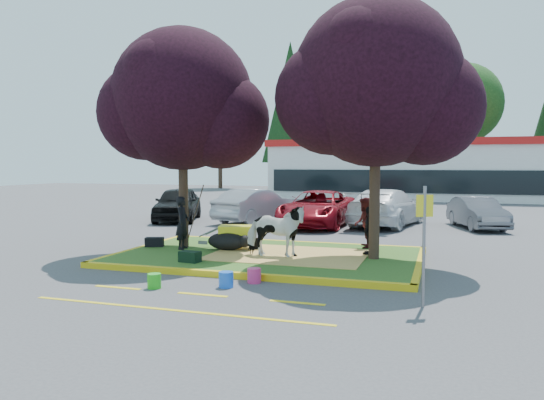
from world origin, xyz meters
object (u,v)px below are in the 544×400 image
(handler, at_px, (182,223))
(car_black, at_px, (178,204))
(cow, at_px, (275,231))
(bucket_pink, at_px, (254,276))
(wheelbarrow, at_px, (237,233))
(sign_post, at_px, (424,234))
(bucket_blue, at_px, (226,280))
(bucket_green, at_px, (154,281))
(car_silver, at_px, (256,205))
(calf, at_px, (227,241))

(handler, distance_m, car_black, 9.33)
(handler, bearing_deg, car_black, 19.06)
(cow, bearing_deg, bucket_pink, -175.81)
(bucket_pink, bearing_deg, wheelbarrow, 117.48)
(wheelbarrow, height_order, bucket_pink, wheelbarrow)
(sign_post, height_order, bucket_blue, sign_post)
(wheelbarrow, distance_m, bucket_green, 4.57)
(bucket_pink, distance_m, bucket_blue, 0.73)
(bucket_green, bearing_deg, bucket_pink, 31.53)
(bucket_blue, distance_m, car_silver, 12.80)
(bucket_blue, bearing_deg, bucket_pink, 53.75)
(calf, height_order, bucket_blue, calf)
(handler, height_order, wheelbarrow, handler)
(car_silver, bearing_deg, calf, 120.85)
(calf, height_order, car_black, car_black)
(handler, relative_size, bucket_green, 4.90)
(cow, distance_m, calf, 1.88)
(sign_post, bearing_deg, bucket_blue, 152.34)
(bucket_green, height_order, car_black, car_black)
(calf, distance_m, bucket_green, 4.27)
(bucket_blue, distance_m, car_black, 13.80)
(sign_post, height_order, car_silver, sign_post)
(handler, bearing_deg, bucket_green, -170.45)
(calf, relative_size, sign_post, 0.52)
(sign_post, xyz_separation_m, bucket_pink, (-3.67, 0.93, -1.21))
(sign_post, relative_size, bucket_green, 7.14)
(handler, bearing_deg, bucket_pink, -141.28)
(handler, bearing_deg, wheelbarrow, -81.26)
(sign_post, bearing_deg, handler, 128.33)
(bucket_green, bearing_deg, wheelbarrow, 88.88)
(sign_post, height_order, car_black, sign_post)
(calf, bearing_deg, wheelbarrow, 35.42)
(cow, bearing_deg, calf, 65.51)
(wheelbarrow, distance_m, bucket_blue, 4.24)
(bucket_pink, bearing_deg, cow, 96.56)
(handler, height_order, sign_post, sign_post)
(cow, xyz_separation_m, bucket_pink, (0.28, -2.44, -0.70))
(calf, bearing_deg, car_silver, 84.47)
(car_black, distance_m, car_silver, 3.71)
(bucket_pink, xyz_separation_m, car_silver, (-4.14, 11.65, 0.59))
(calf, bearing_deg, handler, 169.94)
(bucket_green, bearing_deg, calf, 91.45)
(sign_post, xyz_separation_m, car_black, (-11.47, 11.99, -0.59))
(wheelbarrow, xyz_separation_m, bucket_pink, (1.77, -3.41, -0.46))
(car_silver, bearing_deg, bucket_blue, 123.42)
(calf, xyz_separation_m, sign_post, (5.63, -4.06, 0.97))
(handler, bearing_deg, sign_post, -128.76)
(calf, distance_m, bucket_blue, 4.02)
(calf, height_order, bucket_green, calf)
(bucket_green, bearing_deg, handler, 109.46)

